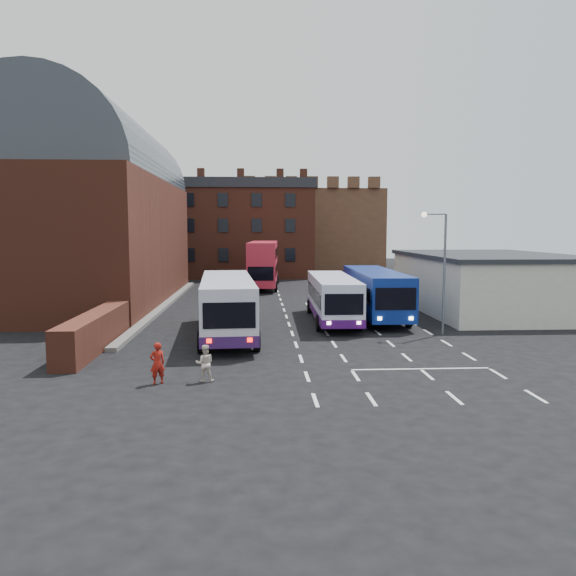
{
  "coord_description": "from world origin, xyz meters",
  "views": [
    {
      "loc": [
        -2.04,
        -26.38,
        5.99
      ],
      "look_at": [
        0.0,
        10.0,
        2.2
      ],
      "focal_mm": 35.0,
      "sensor_mm": 36.0,
      "label": 1
    }
  ],
  "objects": [
    {
      "name": "castle_keep",
      "position": [
        6.0,
        66.0,
        6.0
      ],
      "size": [
        22.0,
        22.0,
        12.0
      ],
      "primitive_type": "cube",
      "color": "brown",
      "rests_on": "ground"
    },
    {
      "name": "cream_building",
      "position": [
        15.0,
        14.0,
        2.16
      ],
      "size": [
        10.4,
        16.4,
        4.25
      ],
      "color": "beige",
      "rests_on": "ground"
    },
    {
      "name": "street_lamp",
      "position": [
        8.36,
        4.84,
        4.21
      ],
      "size": [
        1.41,
        0.43,
        6.99
      ],
      "rotation": [
        0.0,
        0.0,
        -0.17
      ],
      "color": "slate",
      "rests_on": "ground"
    },
    {
      "name": "pedestrian_red",
      "position": [
        -5.92,
        -4.74,
        0.82
      ],
      "size": [
        0.71,
        0.62,
        1.65
      ],
      "primitive_type": "imported",
      "rotation": [
        0.0,
        0.0,
        3.59
      ],
      "color": "maroon",
      "rests_on": "ground"
    },
    {
      "name": "railway_station",
      "position": [
        -15.5,
        21.0,
        7.64
      ],
      "size": [
        12.0,
        28.0,
        16.0
      ],
      "color": "#602B1E",
      "rests_on": "ground"
    },
    {
      "name": "forecourt_wall",
      "position": [
        -10.2,
        2.0,
        0.9
      ],
      "size": [
        1.2,
        10.0,
        1.8
      ],
      "primitive_type": "cube",
      "color": "#602B1E",
      "rests_on": "ground"
    },
    {
      "name": "bus_white_inbound",
      "position": [
        2.89,
        9.64,
        1.74
      ],
      "size": [
        2.9,
        10.88,
        2.95
      ],
      "rotation": [
        0.0,
        0.0,
        3.12
      ],
      "color": "silver",
      "rests_on": "ground"
    },
    {
      "name": "bus_red_double",
      "position": [
        -1.35,
        31.3,
        2.53
      ],
      "size": [
        3.49,
        12.03,
        4.76
      ],
      "rotation": [
        0.0,
        0.0,
        3.09
      ],
      "color": "red",
      "rests_on": "ground"
    },
    {
      "name": "pedestrian_beige",
      "position": [
        -4.11,
        -4.5,
        0.74
      ],
      "size": [
        0.76,
        0.62,
        1.48
      ],
      "primitive_type": "imported",
      "rotation": [
        0.0,
        0.0,
        3.22
      ],
      "color": "beige",
      "rests_on": "ground"
    },
    {
      "name": "brick_terrace",
      "position": [
        -6.0,
        46.0,
        5.5
      ],
      "size": [
        22.0,
        10.0,
        11.0
      ],
      "primitive_type": "cube",
      "color": "brown",
      "rests_on": "ground"
    },
    {
      "name": "ground",
      "position": [
        0.0,
        0.0,
        0.0
      ],
      "size": [
        180.0,
        180.0,
        0.0
      ],
      "primitive_type": "plane",
      "color": "black"
    },
    {
      "name": "bus_white_outbound",
      "position": [
        -3.72,
        5.14,
        1.95
      ],
      "size": [
        3.67,
        12.24,
        3.29
      ],
      "rotation": [
        0.0,
        0.0,
        0.07
      ],
      "color": "silver",
      "rests_on": "ground"
    },
    {
      "name": "bus_blue",
      "position": [
        6.0,
        11.07,
        1.9
      ],
      "size": [
        3.1,
        11.85,
        3.22
      ],
      "rotation": [
        0.0,
        0.0,
        3.13
      ],
      "color": "navy",
      "rests_on": "ground"
    }
  ]
}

